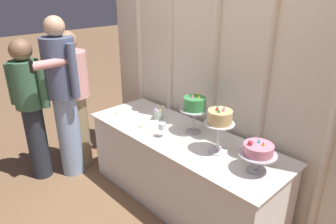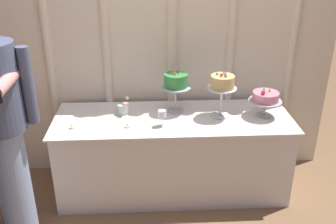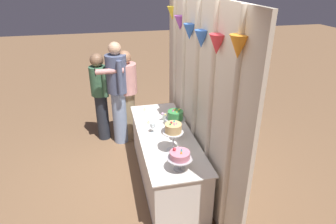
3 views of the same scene
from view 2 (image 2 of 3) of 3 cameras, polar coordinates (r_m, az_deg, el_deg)
name	(u,v)px [view 2 (image 2 of 3)]	position (r m, az deg, el deg)	size (l,w,h in m)	color
ground_plane	(173,194)	(3.59, 0.79, -12.17)	(24.00, 24.00, 0.00)	#846042
draped_curtain	(170,40)	(3.48, 0.28, 10.69)	(3.03, 0.17, 2.49)	beige
cake_table	(173,154)	(3.47, 0.72, -6.29)	(2.04, 0.72, 0.74)	white
cake_display_leftmost	(176,83)	(3.30, 1.17, 4.42)	(0.27, 0.27, 0.39)	#B2B2B7
cake_display_center	(222,85)	(3.23, 8.08, 4.02)	(0.25, 0.25, 0.41)	silver
cake_display_rightmost	(265,98)	(3.35, 14.31, 2.03)	(0.28, 0.28, 0.26)	#B2B2B7
wine_glass	(162,114)	(3.10, -0.89, -0.38)	(0.07, 0.07, 0.14)	silver
flower_vase	(123,108)	(3.35, -6.69, 0.55)	(0.10, 0.12, 0.15)	#B2C1B2
tealight_far_left	(72,127)	(3.20, -14.11, -2.18)	(0.05, 0.05, 0.03)	beige
tealight_near_left	(127,126)	(3.14, -6.06, -2.11)	(0.05, 0.05, 0.03)	beige
guest_man_pink_jacket	(2,126)	(2.89, -23.48, -1.86)	(0.50, 0.40, 1.76)	#93ADD6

